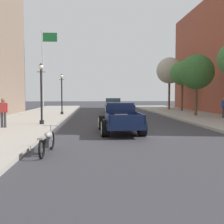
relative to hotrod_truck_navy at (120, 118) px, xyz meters
The scene contains 12 objects.
ground_plane 1.19m from the hotrod_truck_navy, 30.72° to the right, with size 140.00×140.00×0.00m, color #333338.
hotrod_truck_navy is the anchor object (origin of this frame).
motorcycle_parked 6.02m from the hotrod_truck_navy, 119.78° to the right, with size 0.62×2.12×0.93m.
car_background_grey 14.49m from the hotrod_truck_navy, 87.12° to the left, with size 2.09×4.41×1.65m.
pedestrian_sidewalk_left 6.64m from the hotrod_truck_navy, 169.54° to the left, with size 0.53×0.22×1.65m.
pedestrian_sidewalk_right 11.24m from the hotrod_truck_navy, 35.57° to the left, with size 0.53×0.22×1.65m.
street_lamp_near 5.73m from the hotrod_truck_navy, 148.54° to the left, with size 0.50×0.32×3.85m.
street_lamp_far 12.49m from the hotrod_truck_navy, 110.85° to the left, with size 0.50×0.32×3.85m.
flagpole 18.83m from the hotrod_truck_navy, 112.30° to the left, with size 1.74×0.16×9.16m.
street_tree_second 12.49m from the hotrod_truck_navy, 49.56° to the left, with size 3.10×3.10×5.44m.
street_tree_third 19.04m from the hotrod_truck_navy, 61.33° to the left, with size 2.83×2.83×5.78m.
street_tree_farthest 21.61m from the hotrod_truck_navy, 66.87° to the left, with size 3.31×3.31×6.60m.
Camera 1 is at (-2.21, -13.91, 2.01)m, focal length 43.06 mm.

